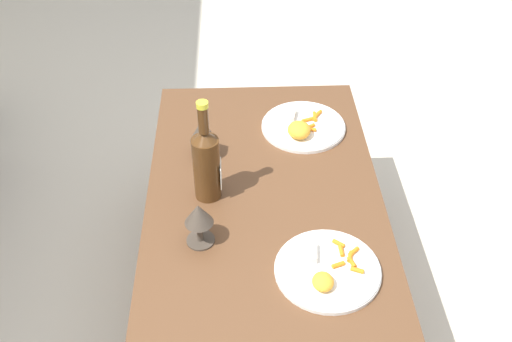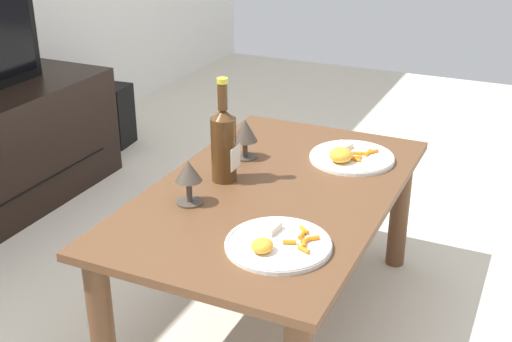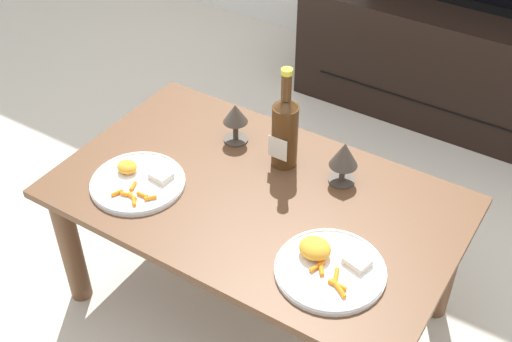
% 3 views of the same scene
% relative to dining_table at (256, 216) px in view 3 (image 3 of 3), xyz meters
% --- Properties ---
extents(ground_plane, '(6.40, 6.40, 0.00)m').
position_rel_dining_table_xyz_m(ground_plane, '(0.00, 0.00, -0.40)').
color(ground_plane, beige).
extents(dining_table, '(1.17, 0.71, 0.49)m').
position_rel_dining_table_xyz_m(dining_table, '(0.00, 0.00, 0.00)').
color(dining_table, brown).
rests_on(dining_table, ground_plane).
extents(tv_stand, '(1.37, 0.49, 0.52)m').
position_rel_dining_table_xyz_m(tv_stand, '(0.15, 1.44, -0.14)').
color(tv_stand, black).
rests_on(tv_stand, ground_plane).
extents(wine_bottle, '(0.08, 0.08, 0.33)m').
position_rel_dining_table_xyz_m(wine_bottle, '(-0.01, 0.17, 0.22)').
color(wine_bottle, '#4C2D14').
rests_on(wine_bottle, dining_table).
extents(goblet_left, '(0.08, 0.08, 0.14)m').
position_rel_dining_table_xyz_m(goblet_left, '(-0.19, 0.19, 0.18)').
color(goblet_left, '#473D33').
rests_on(goblet_left, dining_table).
extents(goblet_right, '(0.08, 0.08, 0.14)m').
position_rel_dining_table_xyz_m(goblet_right, '(0.18, 0.19, 0.18)').
color(goblet_right, '#473D33').
rests_on(goblet_right, dining_table).
extents(dinner_plate_left, '(0.28, 0.28, 0.05)m').
position_rel_dining_table_xyz_m(dinner_plate_left, '(-0.32, -0.15, 0.10)').
color(dinner_plate_left, white).
rests_on(dinner_plate_left, dining_table).
extents(dinner_plate_right, '(0.29, 0.29, 0.06)m').
position_rel_dining_table_xyz_m(dinner_plate_right, '(0.31, -0.15, 0.10)').
color(dinner_plate_right, white).
rests_on(dinner_plate_right, dining_table).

